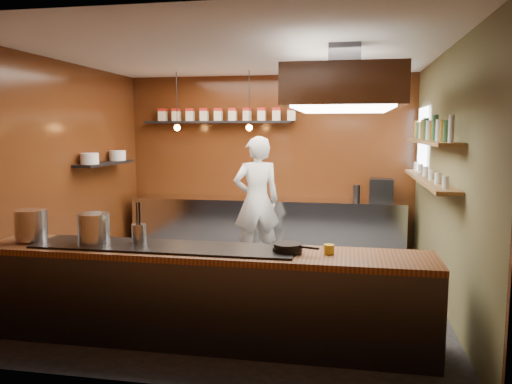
% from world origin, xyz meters
% --- Properties ---
extents(floor, '(5.00, 5.00, 0.00)m').
position_xyz_m(floor, '(0.00, 0.00, 0.00)').
color(floor, black).
rests_on(floor, ground).
extents(back_wall, '(5.00, 0.00, 5.00)m').
position_xyz_m(back_wall, '(0.00, 2.50, 1.50)').
color(back_wall, '#3D1F0B').
rests_on(back_wall, ground).
extents(left_wall, '(0.00, 5.00, 5.00)m').
position_xyz_m(left_wall, '(-2.50, 0.00, 1.50)').
color(left_wall, '#3D1F0B').
rests_on(left_wall, ground).
extents(right_wall, '(0.00, 5.00, 5.00)m').
position_xyz_m(right_wall, '(2.50, 0.00, 1.50)').
color(right_wall, brown).
rests_on(right_wall, ground).
extents(ceiling, '(5.00, 5.00, 0.00)m').
position_xyz_m(ceiling, '(0.00, 0.00, 3.00)').
color(ceiling, silver).
rests_on(ceiling, back_wall).
extents(window_pane, '(0.00, 1.00, 1.00)m').
position_xyz_m(window_pane, '(2.45, 1.70, 1.90)').
color(window_pane, white).
rests_on(window_pane, right_wall).
extents(prep_counter, '(4.60, 0.65, 0.90)m').
position_xyz_m(prep_counter, '(0.00, 2.17, 0.45)').
color(prep_counter, silver).
rests_on(prep_counter, floor).
extents(pass_counter, '(4.40, 0.72, 0.94)m').
position_xyz_m(pass_counter, '(-0.00, -1.60, 0.47)').
color(pass_counter, '#38383D').
rests_on(pass_counter, floor).
extents(tin_shelf, '(2.60, 0.26, 0.04)m').
position_xyz_m(tin_shelf, '(-0.90, 2.36, 2.20)').
color(tin_shelf, black).
rests_on(tin_shelf, back_wall).
extents(plate_shelf, '(0.30, 1.40, 0.04)m').
position_xyz_m(plate_shelf, '(-2.34, 1.00, 1.55)').
color(plate_shelf, black).
rests_on(plate_shelf, left_wall).
extents(bottle_shelf_upper, '(0.26, 2.80, 0.04)m').
position_xyz_m(bottle_shelf_upper, '(2.34, 0.30, 1.92)').
color(bottle_shelf_upper, brown).
rests_on(bottle_shelf_upper, right_wall).
extents(bottle_shelf_lower, '(0.26, 2.80, 0.04)m').
position_xyz_m(bottle_shelf_lower, '(2.34, 0.30, 1.45)').
color(bottle_shelf_lower, brown).
rests_on(bottle_shelf_lower, right_wall).
extents(extractor_hood, '(1.20, 2.00, 0.72)m').
position_xyz_m(extractor_hood, '(1.30, -0.40, 2.51)').
color(extractor_hood, '#38383D').
rests_on(extractor_hood, ceiling).
extents(pendant_left, '(0.10, 0.10, 0.95)m').
position_xyz_m(pendant_left, '(-1.40, 1.70, 2.15)').
color(pendant_left, black).
rests_on(pendant_left, ceiling).
extents(pendant_right, '(0.10, 0.10, 0.95)m').
position_xyz_m(pendant_right, '(-0.20, 1.70, 2.15)').
color(pendant_right, black).
rests_on(pendant_right, ceiling).
extents(storage_tins, '(2.43, 0.13, 0.22)m').
position_xyz_m(storage_tins, '(-0.75, 2.36, 2.33)').
color(storage_tins, beige).
rests_on(storage_tins, tin_shelf).
extents(plate_stacks, '(0.26, 1.16, 0.16)m').
position_xyz_m(plate_stacks, '(-2.34, 1.00, 1.65)').
color(plate_stacks, white).
rests_on(plate_stacks, plate_shelf).
extents(bottles, '(0.06, 2.66, 0.24)m').
position_xyz_m(bottles, '(2.34, 0.30, 2.06)').
color(bottles, silver).
rests_on(bottles, bottle_shelf_upper).
extents(wine_glasses, '(0.07, 2.37, 0.13)m').
position_xyz_m(wine_glasses, '(2.34, 0.30, 1.53)').
color(wine_glasses, silver).
rests_on(wine_glasses, bottle_shelf_lower).
extents(stockpot_large, '(0.42, 0.42, 0.31)m').
position_xyz_m(stockpot_large, '(-1.83, -1.60, 1.10)').
color(stockpot_large, silver).
rests_on(stockpot_large, pass_counter).
extents(stockpot_small, '(0.35, 0.35, 0.30)m').
position_xyz_m(stockpot_small, '(-1.13, -1.61, 1.09)').
color(stockpot_small, silver).
rests_on(stockpot_small, pass_counter).
extents(utensil_crock, '(0.19, 0.19, 0.19)m').
position_xyz_m(utensil_crock, '(-0.69, -1.52, 1.03)').
color(utensil_crock, '#B1B3B9').
rests_on(utensil_crock, pass_counter).
extents(frying_pan, '(0.44, 0.28, 0.07)m').
position_xyz_m(frying_pan, '(0.83, -1.59, 0.97)').
color(frying_pan, black).
rests_on(frying_pan, pass_counter).
extents(butter_jar, '(0.13, 0.13, 0.09)m').
position_xyz_m(butter_jar, '(1.21, -1.56, 0.96)').
color(butter_jar, yellow).
rests_on(butter_jar, pass_counter).
extents(espresso_machine, '(0.41, 0.39, 0.38)m').
position_xyz_m(espresso_machine, '(1.91, 2.16, 1.09)').
color(espresso_machine, black).
rests_on(espresso_machine, prep_counter).
extents(chef, '(0.85, 0.72, 1.97)m').
position_xyz_m(chef, '(-0.01, 1.31, 0.99)').
color(chef, white).
rests_on(chef, floor).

